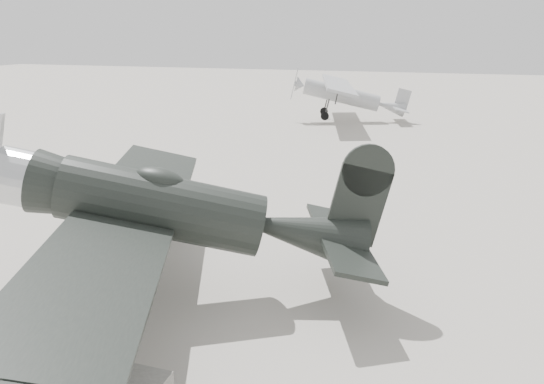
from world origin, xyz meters
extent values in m
plane|color=#A29C90|center=(0.00, 0.00, 0.00)|extent=(160.00, 160.00, 0.00)
cylinder|color=black|center=(-0.12, -3.74, 2.44)|extent=(5.25, 3.29, 1.60)
cone|color=black|center=(3.39, -2.39, 2.50)|extent=(3.30, 2.45, 1.48)
cylinder|color=#B4B7B9|center=(-3.36, -4.99, 2.44)|extent=(1.47, 1.69, 1.41)
ellipsoid|color=black|center=(-0.33, -3.83, 3.15)|extent=(1.45, 1.17, 0.52)
cube|color=black|center=(-0.86, -4.03, 2.04)|extent=(7.15, 13.62, 0.25)
cube|color=black|center=(4.24, -2.06, 2.55)|extent=(2.89, 4.92, 0.11)
cube|color=black|center=(4.40, -2.00, 3.52)|extent=(1.32, 0.60, 2.05)
cylinder|color=black|center=(-0.73, -5.63, 0.48)|extent=(0.79, 0.45, 0.77)
cylinder|color=black|center=(-1.84, -2.76, 0.48)|extent=(0.79, 0.45, 0.77)
cylinder|color=#333333|center=(-0.73, -5.63, 1.24)|extent=(0.16, 0.16, 1.60)
cylinder|color=#333333|center=(-1.84, -2.76, 1.24)|extent=(0.16, 0.16, 1.60)
cylinder|color=black|center=(4.51, -1.96, 2.01)|extent=(0.27, 0.18, 0.25)
cylinder|color=#A7A9AD|center=(-0.95, 26.01, 2.03)|extent=(6.01, 2.59, 1.24)
cone|color=#A7A9AD|center=(2.90, 26.94, 2.03)|extent=(2.24, 1.58, 1.13)
cone|color=#A7A9AD|center=(-4.14, 25.24, 2.03)|extent=(0.94, 1.30, 1.18)
cube|color=#A7A9AD|center=(-4.58, 25.13, 2.03)|extent=(0.09, 0.17, 2.49)
cube|color=#A7A9AD|center=(-1.39, 25.90, 2.73)|extent=(5.01, 12.60, 0.20)
cube|color=#A7A9AD|center=(3.45, 27.07, 2.09)|extent=(1.89, 3.98, 0.09)
cube|color=#A7A9AD|center=(3.56, 27.09, 2.82)|extent=(1.01, 0.33, 1.47)
cylinder|color=black|center=(-1.54, 24.59, 0.31)|extent=(0.65, 0.30, 0.63)
cylinder|color=black|center=(-2.12, 27.00, 0.31)|extent=(0.65, 0.30, 0.63)
cylinder|color=#333333|center=(-1.54, 24.59, 0.96)|extent=(0.12, 0.12, 1.36)
cylinder|color=#333333|center=(-2.12, 27.00, 0.96)|extent=(0.12, 0.12, 1.36)
cylinder|color=black|center=(3.67, 27.12, 1.69)|extent=(0.22, 0.12, 0.20)
cylinder|color=#333333|center=(-3.55, -2.73, 0.66)|extent=(0.06, 0.06, 1.32)
cylinder|color=#333333|center=(-3.56, -2.12, 0.66)|extent=(0.06, 0.06, 1.32)
cube|color=black|center=(-3.55, -2.43, 0.81)|extent=(0.07, 0.92, 0.92)
cube|color=beige|center=(-3.59, -2.43, 0.87)|extent=(0.02, 0.71, 0.18)
camera|label=1|loc=(6.29, -15.02, 6.74)|focal=35.00mm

